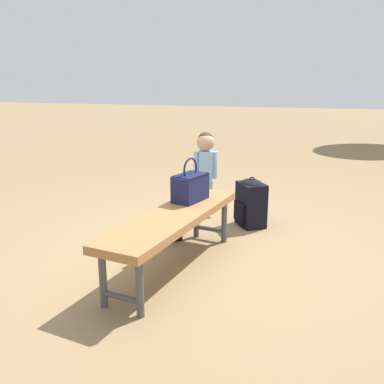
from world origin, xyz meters
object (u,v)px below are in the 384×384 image
(handbag, at_px, (190,186))
(backpack_large, at_px, (251,202))
(park_bench, at_px, (174,221))
(child_standing, at_px, (205,161))
(backpack_small, at_px, (170,223))

(handbag, bearing_deg, backpack_large, -25.46)
(park_bench, height_order, handbag, handbag)
(child_standing, height_order, backpack_small, child_standing)
(park_bench, bearing_deg, handbag, -1.34)
(park_bench, bearing_deg, backpack_small, 23.42)
(child_standing, bearing_deg, handbag, -171.78)
(handbag, distance_m, child_standing, 0.94)
(handbag, distance_m, backpack_small, 0.52)
(child_standing, distance_m, backpack_large, 0.64)
(backpack_large, distance_m, backpack_small, 0.89)
(child_standing, relative_size, backpack_small, 2.83)
(park_bench, bearing_deg, backpack_large, -18.17)
(backpack_small, bearing_deg, backpack_large, -45.95)
(child_standing, bearing_deg, backpack_small, 170.69)
(handbag, xyz_separation_m, backpack_small, (0.18, 0.26, -0.41))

